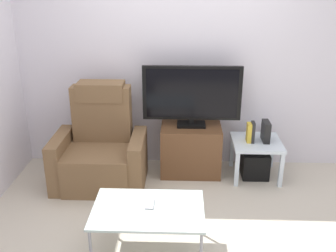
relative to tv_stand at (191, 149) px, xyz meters
The scene contains 12 objects.
ground_plane 0.89m from the tv_stand, 99.35° to the right, with size 6.40×6.40×0.00m, color beige.
wall_back 1.07m from the tv_stand, 114.56° to the left, with size 6.40×0.06×2.60m, color silver.
tv_stand is the anchor object (origin of this frame).
television 0.65m from the tv_stand, 90.00° to the left, with size 1.09×0.20×0.69m.
recliner_armchair 1.03m from the tv_stand, 165.94° to the right, with size 0.98×0.78×1.08m.
side_table 0.74m from the tv_stand, ahead, with size 0.54×0.54×0.43m.
subwoofer_box 0.75m from the tv_stand, ahead, with size 0.30×0.30×0.30m, color black.
book_leftmost 0.69m from the tv_stand, ahead, with size 0.05×0.11×0.22m, color gold.
book_middle 0.73m from the tv_stand, ahead, with size 0.03×0.11×0.23m, color #262626.
game_console 0.87m from the tv_stand, ahead, with size 0.07×0.20×0.23m, color black.
coffee_table 1.48m from the tv_stand, 104.53° to the right, with size 0.90×0.60×0.42m.
cell_phone 1.42m from the tv_stand, 104.81° to the right, with size 0.07×0.15×0.01m, color #B7B7BC.
Camera 1 is at (0.03, -3.25, 2.18)m, focal length 41.58 mm.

